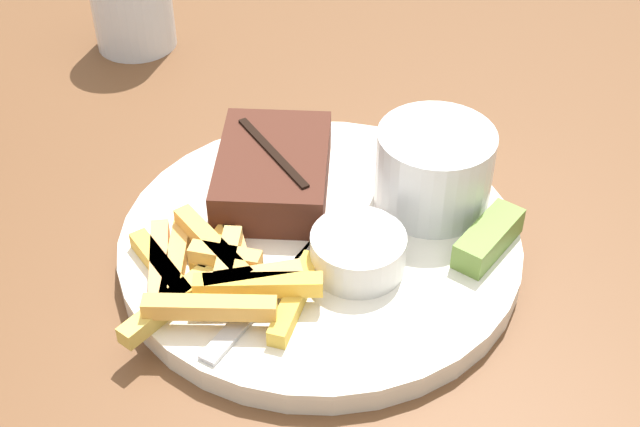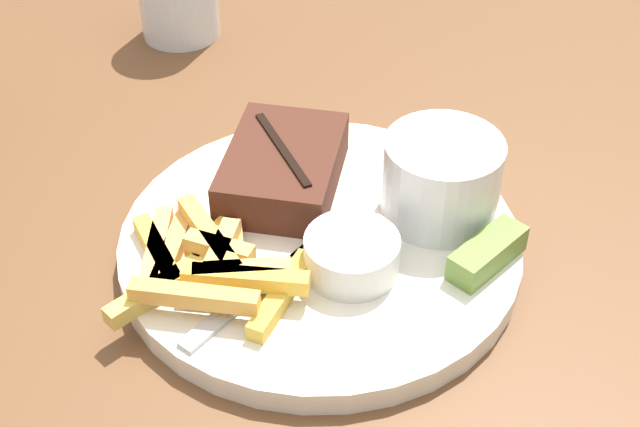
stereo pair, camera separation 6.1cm
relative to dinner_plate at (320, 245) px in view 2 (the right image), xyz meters
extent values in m
cube|color=brown|center=(0.00, 0.00, -0.03)|extent=(1.30, 1.36, 0.04)
cylinder|color=brown|center=(0.59, 0.62, -0.41)|extent=(0.06, 0.06, 0.72)
cylinder|color=silver|center=(0.00, 0.00, 0.00)|extent=(0.28, 0.28, 0.01)
cylinder|color=white|center=(0.00, 0.00, 0.01)|extent=(0.28, 0.28, 0.00)
cube|color=#472319|center=(0.03, 0.06, 0.03)|extent=(0.14, 0.12, 0.03)
cube|color=black|center=(0.03, 0.06, 0.04)|extent=(0.05, 0.09, 0.00)
cube|color=#E2A658|center=(-0.07, 0.01, 0.03)|extent=(0.05, 0.05, 0.01)
cube|color=gold|center=(-0.09, 0.07, 0.02)|extent=(0.04, 0.07, 0.01)
cube|color=#E3AB54|center=(-0.07, 0.03, 0.03)|extent=(0.03, 0.05, 0.01)
cube|color=#E9A94B|center=(-0.11, 0.01, 0.03)|extent=(0.05, 0.08, 0.01)
cube|color=#EDA35B|center=(-0.03, 0.05, 0.02)|extent=(0.06, 0.06, 0.01)
cube|color=#D9B951|center=(-0.11, 0.05, 0.02)|extent=(0.09, 0.02, 0.01)
cube|color=#EDAB4B|center=(-0.06, 0.05, 0.03)|extent=(0.04, 0.08, 0.01)
cube|color=#ED9E5B|center=(-0.09, 0.07, 0.02)|extent=(0.07, 0.06, 0.01)
cube|color=gold|center=(-0.04, 0.05, 0.02)|extent=(0.07, 0.02, 0.01)
cube|color=gold|center=(-0.07, -0.02, 0.02)|extent=(0.08, 0.03, 0.01)
cube|color=yellow|center=(-0.08, 0.00, 0.03)|extent=(0.05, 0.08, 0.01)
cube|color=#E9AD53|center=(-0.08, 0.07, 0.02)|extent=(0.07, 0.05, 0.01)
cube|color=#D8AD59|center=(-0.06, 0.03, 0.03)|extent=(0.05, 0.03, 0.01)
cylinder|color=white|center=(0.07, -0.05, 0.04)|extent=(0.08, 0.08, 0.06)
cylinder|color=beige|center=(0.07, -0.05, 0.06)|extent=(0.08, 0.08, 0.01)
cylinder|color=silver|center=(-0.01, -0.04, 0.02)|extent=(0.06, 0.06, 0.03)
cylinder|color=black|center=(-0.01, -0.04, 0.03)|extent=(0.06, 0.06, 0.01)
cube|color=olive|center=(0.05, -0.11, 0.02)|extent=(0.06, 0.03, 0.02)
cube|color=#B7B7BC|center=(-0.08, 0.00, 0.01)|extent=(0.10, 0.01, 0.00)
cube|color=#B7B7BC|center=(-0.02, 0.00, 0.01)|extent=(0.03, 0.00, 0.00)
cube|color=#B7B7BC|center=(-0.02, 0.00, 0.01)|extent=(0.03, 0.00, 0.00)
cube|color=#B7B7BC|center=(-0.02, 0.00, 0.01)|extent=(0.03, 0.00, 0.00)
camera|label=1|loc=(-0.40, -0.24, 0.42)|focal=50.00mm
camera|label=2|loc=(-0.36, -0.29, 0.42)|focal=50.00mm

